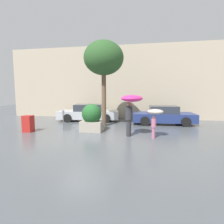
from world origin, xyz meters
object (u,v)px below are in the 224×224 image
object	(u,v)px
planter_box	(92,118)
parked_car_near	(89,113)
street_tree	(104,59)
parked_car_far	(163,115)
person_adult	(131,104)
parking_meter	(63,116)
newspaper_box	(28,124)
person_child	(155,115)

from	to	relation	value
planter_box	parked_car_near	size ratio (longest dim) A/B	0.32
planter_box	street_tree	size ratio (longest dim) A/B	0.29
parked_car_near	parked_car_far	xyz separation A→B (m)	(5.50, -0.49, -0.00)
person_adult	parking_meter	distance (m)	4.05
street_tree	parking_meter	distance (m)	4.28
parked_car_far	newspaper_box	bearing A→B (deg)	114.88
street_tree	newspaper_box	xyz separation A→B (m)	(-3.74, -2.36, -3.78)
person_child	parking_meter	bearing A→B (deg)	122.64
person_child	street_tree	xyz separation A→B (m)	(-3.02, 2.52, 3.11)
person_adult	parked_car_near	size ratio (longest dim) A/B	0.43
parking_meter	parked_car_near	bearing A→B (deg)	84.45
parked_car_far	parked_car_near	bearing A→B (deg)	82.74
newspaper_box	planter_box	bearing A→B (deg)	12.47
person_child	parked_car_near	size ratio (longest dim) A/B	0.29
newspaper_box	parked_car_far	bearing A→B (deg)	27.09
parked_car_far	newspaper_box	distance (m)	8.52
person_child	parked_car_far	size ratio (longest dim) A/B	0.33
parked_car_near	parking_meter	distance (m)	3.69
person_adult	street_tree	xyz separation A→B (m)	(-1.89, 2.42, 2.62)
person_adult	person_child	xyz separation A→B (m)	(1.14, -0.09, -0.49)
parked_car_far	newspaper_box	xyz separation A→B (m)	(-7.59, -3.88, -0.13)
parked_car_far	parking_meter	size ratio (longest dim) A/B	3.62
person_child	street_tree	distance (m)	5.02
person_adult	newspaper_box	size ratio (longest dim) A/B	2.27
parked_car_far	street_tree	bearing A→B (deg)	109.36
planter_box	person_child	bearing A→B (deg)	-15.16
street_tree	person_adult	bearing A→B (deg)	-52.08
person_adult	parked_car_far	size ratio (longest dim) A/B	0.49
person_child	parking_meter	size ratio (longest dim) A/B	1.20
person_adult	parking_meter	xyz separation A→B (m)	(-3.90, 0.77, -0.78)
person_adult	parked_car_far	world-z (taller)	person_adult
street_tree	planter_box	bearing A→B (deg)	-101.75
street_tree	person_child	bearing A→B (deg)	-39.77
street_tree	parking_meter	size ratio (longest dim) A/B	4.63
person_child	parked_car_far	bearing A→B (deg)	30.83
planter_box	parking_meter	world-z (taller)	planter_box
parking_meter	person_adult	bearing A→B (deg)	-11.15
street_tree	parked_car_near	bearing A→B (deg)	129.47
planter_box	newspaper_box	world-z (taller)	planter_box
person_adult	parked_car_near	bearing A→B (deg)	156.53
person_adult	newspaper_box	distance (m)	5.75
planter_box	person_adult	size ratio (longest dim) A/B	0.75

